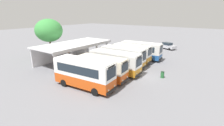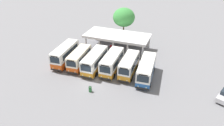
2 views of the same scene
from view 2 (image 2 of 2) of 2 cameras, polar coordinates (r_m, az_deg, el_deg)
The scene contains 14 objects.
ground_plane at distance 34.04m, azimuth -6.11°, elevation -5.44°, with size 180.00×180.00×0.00m, color slate.
city_bus_nearest_orange at distance 39.61m, azimuth -13.14°, elevation 2.54°, with size 2.82×7.83×3.50m.
city_bus_second_in_row at distance 38.02m, azimuth -9.25°, elevation 1.44°, with size 2.77×7.08×3.14m.
city_bus_middle_cream at distance 36.71m, azimuth -4.90°, elevation 0.75°, with size 2.68×7.95×3.23m.
city_bus_fourth_amber at distance 36.02m, azimuth 0.01°, elevation 0.31°, with size 2.62×7.49×3.29m.
city_bus_fifth_blue at distance 35.26m, azimuth 4.85°, elevation -0.56°, with size 2.46×6.98×3.24m.
city_bus_far_end_green at distance 34.45m, azimuth 9.76°, elevation -1.70°, with size 2.77×8.07×3.24m.
terminal_canopy at distance 44.48m, azimuth 1.75°, elevation 7.47°, with size 13.90×6.40×3.40m.
waiting_chair_end_by_column at distance 44.84m, azimuth -0.37°, elevation 4.68°, with size 0.44×0.44×0.86m.
waiting_chair_second_from_end at distance 44.65m, azimuth 0.44°, elevation 4.57°, with size 0.44×0.44×0.86m.
waiting_chair_middle_seat at distance 44.43m, azimuth 1.23°, elevation 4.43°, with size 0.44×0.44×0.86m.
waiting_chair_fourth_seat at distance 44.24m, azimuth 2.04°, elevation 4.30°, with size 0.44×0.44×0.86m.
roadside_tree_behind_canopy at distance 48.85m, azimuth 3.40°, elevation 12.84°, with size 5.23×5.23×7.59m.
litter_bin_apron at distance 31.72m, azimuth -6.23°, elevation -7.41°, with size 0.49×0.49×0.90m.
Camera 2 is at (13.13, -24.60, 19.53)m, focal length 32.13 mm.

